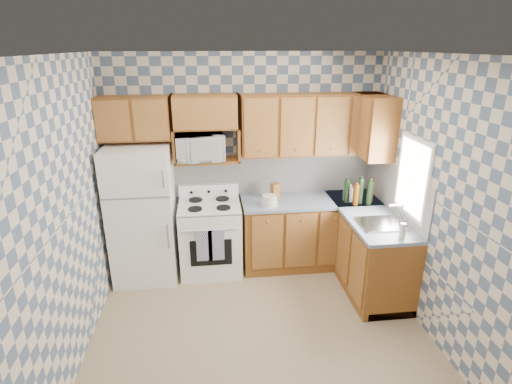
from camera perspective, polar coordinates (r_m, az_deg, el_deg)
floor at (r=4.36m, az=0.56°, el=-19.21°), size 3.40×3.40×0.00m
back_wall at (r=5.15m, az=-1.69°, el=4.29°), size 3.40×0.02×2.70m
right_wall at (r=4.21m, az=24.26°, el=-1.31°), size 0.02×3.20×2.70m
backsplash_back at (r=5.23m, az=2.70°, el=2.82°), size 2.60×0.02×0.56m
backsplash_right at (r=4.91m, az=19.30°, el=0.45°), size 0.02×1.60×0.56m
refrigerator at (r=5.04m, az=-15.86°, el=-3.04°), size 0.75×0.70×1.68m
stove_body at (r=5.16m, az=-6.49°, el=-6.58°), size 0.76×0.65×0.90m
cooktop at (r=4.97m, az=-6.70°, el=-1.89°), size 0.76×0.65×0.02m
backguard at (r=5.19m, az=-6.77°, el=0.22°), size 0.76×0.08×0.17m
dish_towel_left at (r=4.81m, az=-7.39°, el=-7.61°), size 0.19×0.02×0.40m
dish_towel_right at (r=4.81m, az=-5.70°, el=-7.54°), size 0.19×0.02×0.40m
base_cabinets_back at (r=5.34m, az=7.61°, el=-5.78°), size 1.75×0.60×0.88m
base_cabinets_right at (r=5.09m, az=15.34°, el=-7.75°), size 0.60×1.60×0.88m
countertop_back at (r=5.15m, az=7.86°, el=-1.20°), size 1.77×0.63×0.04m
countertop_right at (r=4.89m, az=15.79°, el=-2.98°), size 0.63×1.60×0.04m
upper_cabinets_back at (r=5.02m, az=7.98°, el=9.54°), size 1.75×0.33×0.74m
upper_cabinets_fridge at (r=4.91m, az=-17.01°, el=10.04°), size 0.82×0.33×0.50m
upper_cabinets_right at (r=5.07m, az=16.40°, el=9.04°), size 0.33×0.70×0.74m
microwave_shelf at (r=4.95m, az=-6.97°, el=4.50°), size 0.80×0.33×0.03m
microwave at (r=4.89m, az=-8.04°, el=6.35°), size 0.60×0.44×0.32m
sink at (r=4.59m, az=17.49°, el=-4.39°), size 0.48×0.40×0.03m
window at (r=4.53m, az=21.47°, el=1.92°), size 0.02×0.66×0.86m
bottle_0 at (r=5.07m, az=14.67°, el=0.17°), size 0.07×0.07×0.33m
bottle_1 at (r=5.07m, az=15.90°, el=-0.08°), size 0.07×0.07×0.30m
bottle_2 at (r=5.17m, az=16.04°, el=0.16°), size 0.07×0.07×0.28m
bottle_3 at (r=5.01m, az=14.08°, el=-0.39°), size 0.07×0.07×0.26m
bottle_4 at (r=5.07m, az=12.84°, el=0.16°), size 0.07×0.07×0.29m
knife_block at (r=5.07m, az=2.76°, el=0.13°), size 0.12×0.12×0.21m
electric_kettle at (r=5.15m, az=13.10°, el=-0.27°), size 0.14×0.14×0.17m
food_containers at (r=4.87m, az=1.94°, el=-1.23°), size 0.20×0.20×0.13m
soap_bottle at (r=4.30m, az=20.22°, el=-5.27°), size 0.06×0.06×0.17m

